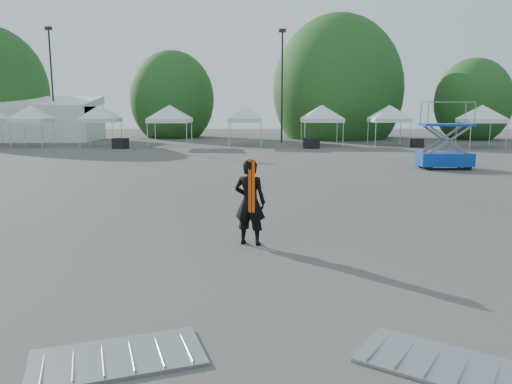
{
  "coord_description": "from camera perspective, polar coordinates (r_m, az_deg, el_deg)",
  "views": [
    {
      "loc": [
        0.82,
        -12.67,
        3.23
      ],
      "look_at": [
        0.79,
        -1.51,
        1.3
      ],
      "focal_mm": 35.0,
      "sensor_mm": 36.0,
      "label": 1
    }
  ],
  "objects": [
    {
      "name": "tent_d",
      "position": [
        40.95,
        -9.84,
        9.41
      ],
      "size": [
        4.6,
        4.6,
        3.88
      ],
      "color": "silver",
      "rests_on": "ground"
    },
    {
      "name": "crate_mid",
      "position": [
        38.91,
        6.36,
        5.56
      ],
      "size": [
        1.25,
        1.12,
        0.8
      ],
      "primitive_type": "cube",
      "rotation": [
        0.0,
        0.0,
        0.37
      ],
      "color": "black",
      "rests_on": "ground"
    },
    {
      "name": "light_pole_east",
      "position": [
        44.79,
        3.0,
        12.7
      ],
      "size": [
        0.6,
        0.25,
        9.8
      ],
      "color": "black",
      "rests_on": "ground"
    },
    {
      "name": "tree_mid_w",
      "position": [
        53.41,
        -9.53,
        10.4
      ],
      "size": [
        4.16,
        4.16,
        6.33
      ],
      "color": "#382314",
      "rests_on": "ground"
    },
    {
      "name": "barrier_left",
      "position": [
        7.0,
        -15.55,
        -17.73
      ],
      "size": [
        2.41,
        1.74,
        0.07
      ],
      "rotation": [
        0.0,
        0.0,
        0.33
      ],
      "color": "#94979C",
      "rests_on": "ground"
    },
    {
      "name": "tent_h",
      "position": [
        43.52,
        24.46,
        8.7
      ],
      "size": [
        4.2,
        4.2,
        3.88
      ],
      "color": "silver",
      "rests_on": "ground"
    },
    {
      "name": "barrier_mid",
      "position": [
        7.02,
        21.19,
        -17.96
      ],
      "size": [
        2.41,
        2.09,
        0.07
      ],
      "rotation": [
        0.0,
        0.0,
        -0.58
      ],
      "color": "#94979C",
      "rests_on": "ground"
    },
    {
      "name": "tree_far_e",
      "position": [
        54.0,
        23.56,
        9.41
      ],
      "size": [
        3.84,
        3.84,
        5.84
      ],
      "color": "#382314",
      "rests_on": "ground"
    },
    {
      "name": "crate_west",
      "position": [
        39.93,
        -15.23,
        5.39
      ],
      "size": [
        1.22,
        1.06,
        0.8
      ],
      "primitive_type": "cube",
      "rotation": [
        0.0,
        0.0,
        -0.28
      ],
      "color": "black",
      "rests_on": "ground"
    },
    {
      "name": "tent_c",
      "position": [
        43.1,
        -17.42,
        9.12
      ],
      "size": [
        4.05,
        4.05,
        3.88
      ],
      "color": "silver",
      "rests_on": "ground"
    },
    {
      "name": "marquee",
      "position": [
        52.87,
        -25.67,
        7.47
      ],
      "size": [
        15.0,
        6.25,
        4.23
      ],
      "color": "white",
      "rests_on": "ground"
    },
    {
      "name": "ground",
      "position": [
        13.1,
        -3.46,
        -4.48
      ],
      "size": [
        120.0,
        120.0,
        0.0
      ],
      "primitive_type": "plane",
      "color": "#474442",
      "rests_on": "ground"
    },
    {
      "name": "crate_east",
      "position": [
        41.6,
        17.92,
        5.34
      ],
      "size": [
        0.94,
        0.76,
        0.69
      ],
      "primitive_type": "cube",
      "rotation": [
        0.0,
        0.0,
        0.08
      ],
      "color": "black",
      "rests_on": "ground"
    },
    {
      "name": "tent_f",
      "position": [
        41.65,
        7.55,
        9.47
      ],
      "size": [
        4.6,
        4.6,
        3.88
      ],
      "color": "silver",
      "rests_on": "ground"
    },
    {
      "name": "tent_g",
      "position": [
        42.94,
        15.02,
        9.23
      ],
      "size": [
        4.23,
        4.23,
        3.88
      ],
      "color": "silver",
      "rests_on": "ground"
    },
    {
      "name": "tree_mid_e",
      "position": [
        52.34,
        9.31,
        11.42
      ],
      "size": [
        5.12,
        5.12,
        7.79
      ],
      "color": "#382314",
      "rests_on": "ground"
    },
    {
      "name": "tent_b",
      "position": [
        44.37,
        -24.35,
        8.71
      ],
      "size": [
        3.79,
        3.79,
        3.88
      ],
      "color": "silver",
      "rests_on": "ground"
    },
    {
      "name": "tent_e",
      "position": [
        40.94,
        -1.24,
        9.54
      ],
      "size": [
        3.9,
        3.9,
        3.88
      ],
      "color": "silver",
      "rests_on": "ground"
    },
    {
      "name": "light_pole_west",
      "position": [
        50.39,
        -22.31,
        11.96
      ],
      "size": [
        0.6,
        0.25,
        10.3
      ],
      "color": "black",
      "rests_on": "ground"
    },
    {
      "name": "man",
      "position": [
        11.63,
        -0.7,
        -1.15
      ],
      "size": [
        0.84,
        0.67,
        2.03
      ],
      "rotation": [
        0.0,
        0.0,
        2.87
      ],
      "color": "black",
      "rests_on": "ground"
    },
    {
      "name": "scissor_lift",
      "position": [
        27.64,
        20.88,
        6.07
      ],
      "size": [
        2.69,
        1.36,
        3.46
      ],
      "rotation": [
        0.0,
        0.0,
        0.01
      ],
      "color": "#0B4C99",
      "rests_on": "ground"
    }
  ]
}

